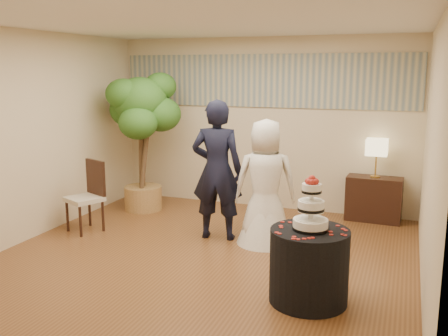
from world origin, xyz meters
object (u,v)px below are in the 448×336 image
at_px(cake_table, 309,266).
at_px(bride, 265,182).
at_px(table_lamp, 376,158).
at_px(side_chair, 84,197).
at_px(wedding_cake, 311,203).
at_px(console, 374,199).
at_px(ficus_tree, 141,141).
at_px(groom, 217,170).

bearing_deg(cake_table, bride, 120.27).
bearing_deg(table_lamp, cake_table, -97.52).
distance_m(bride, table_lamp, 2.02).
xyz_separation_m(cake_table, side_chair, (-3.42, 1.08, 0.13)).
bearing_deg(wedding_cake, bride, 120.27).
bearing_deg(bride, console, -146.90).
bearing_deg(table_lamp, bride, -129.56).
height_order(wedding_cake, ficus_tree, ficus_tree).
relative_size(bride, ficus_tree, 0.73).
distance_m(bride, cake_table, 1.80).
bearing_deg(side_chair, bride, 33.26).
bearing_deg(bride, wedding_cake, 102.93).
xyz_separation_m(cake_table, console, (0.40, 3.06, -0.03)).
bearing_deg(table_lamp, wedding_cake, -97.52).
bearing_deg(console, ficus_tree, -166.76).
distance_m(console, side_chair, 4.30).
xyz_separation_m(table_lamp, ficus_tree, (-3.61, -0.69, 0.17)).
distance_m(console, ficus_tree, 3.76).
bearing_deg(cake_table, groom, 136.32).
bearing_deg(table_lamp, side_chair, -152.68).
bearing_deg(console, cake_table, -95.03).
relative_size(ficus_tree, side_chair, 2.26).
height_order(groom, table_lamp, groom).
bearing_deg(ficus_tree, bride, -20.41).
xyz_separation_m(bride, wedding_cake, (0.88, -1.50, 0.18)).
relative_size(groom, console, 2.32).
bearing_deg(groom, side_chair, 2.93).
distance_m(groom, ficus_tree, 1.89).
xyz_separation_m(bride, side_chair, (-2.54, -0.42, -0.33)).
relative_size(bride, side_chair, 1.65).
relative_size(cake_table, table_lamp, 1.34).
distance_m(cake_table, ficus_tree, 4.06).
xyz_separation_m(table_lamp, side_chair, (-3.82, -1.97, -0.47)).
bearing_deg(cake_table, ficus_tree, 143.52).
bearing_deg(wedding_cake, cake_table, -90.00).
relative_size(console, ficus_tree, 0.36).
xyz_separation_m(wedding_cake, table_lamp, (0.40, 3.06, -0.05)).
distance_m(cake_table, wedding_cake, 0.64).
xyz_separation_m(groom, table_lamp, (1.95, 1.58, 0.02)).
bearing_deg(ficus_tree, console, 10.75).
distance_m(groom, cake_table, 2.22).
bearing_deg(groom, wedding_cake, 127.29).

